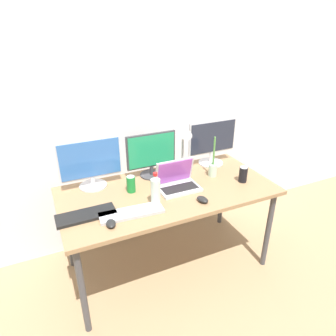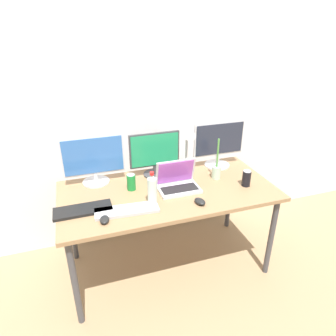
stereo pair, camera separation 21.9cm
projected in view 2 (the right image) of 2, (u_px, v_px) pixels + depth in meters
name	position (u px, v px, depth m)	size (l,w,h in m)	color
ground_plane	(168.00, 264.00, 2.59)	(16.00, 16.00, 0.00)	#9E7F5B
wall_back	(146.00, 99.00, 2.53)	(7.00, 0.08, 2.60)	silver
work_desk	(168.00, 196.00, 2.29)	(1.61, 0.79, 0.74)	#424247
monitor_left	(94.00, 159.00, 2.28)	(0.47, 0.21, 0.38)	silver
monitor_center	(155.00, 153.00, 2.41)	(0.41, 0.19, 0.37)	#38383D
monitor_right	(219.00, 143.00, 2.56)	(0.45, 0.22, 0.40)	silver
laptop_silver	(178.00, 182.00, 2.26)	(0.31, 0.21, 0.22)	silver
keyboard_main	(83.00, 210.00, 2.00)	(0.38, 0.15, 0.02)	black
keyboard_aux	(127.00, 210.00, 1.99)	(0.42, 0.13, 0.02)	#B2B2B7
mouse_by_keyboard	(104.00, 220.00, 1.89)	(0.06, 0.09, 0.03)	black
mouse_by_laptop	(200.00, 201.00, 2.08)	(0.06, 0.10, 0.04)	black
water_bottle	(152.00, 190.00, 2.04)	(0.07, 0.07, 0.25)	silver
soda_can_near_keyboard	(246.00, 178.00, 2.29)	(0.07, 0.07, 0.13)	black
soda_can_by_laptop	(131.00, 182.00, 2.24)	(0.07, 0.07, 0.13)	#197F33
bamboo_vase	(216.00, 171.00, 2.41)	(0.07, 0.07, 0.34)	#B2D1B7
desk_lamp	(189.00, 142.00, 2.34)	(0.11, 0.18, 0.44)	#B7B7BC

